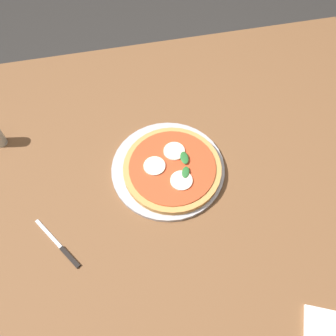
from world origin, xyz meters
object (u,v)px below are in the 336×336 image
pizza (172,168)px  napkin (334,332)px  serving_tray (168,169)px  knife (62,249)px  dining_table (165,200)px

pizza → napkin: size_ratio=2.09×
serving_tray → knife: 0.35m
dining_table → knife: knife is taller
serving_tray → knife: (0.30, 0.17, -0.00)m
dining_table → pizza: (-0.03, -0.04, 0.10)m
napkin → pizza: bearing=-60.8°
serving_tray → napkin: 0.56m
pizza → napkin: pizza is taller
dining_table → napkin: napkin is taller
dining_table → napkin: 0.53m
knife → dining_table: bearing=-157.4°
pizza → knife: 0.35m
dining_table → knife: size_ratio=10.39×
napkin → knife: 0.66m
napkin → dining_table: bearing=-55.8°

